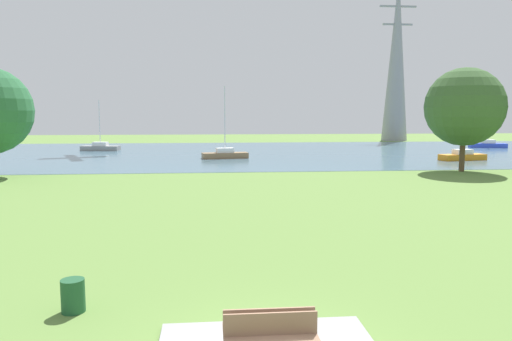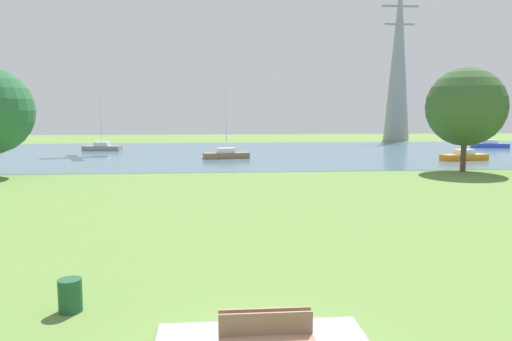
{
  "view_description": "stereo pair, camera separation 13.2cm",
  "coord_description": "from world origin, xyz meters",
  "px_view_note": "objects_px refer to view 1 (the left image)",
  "views": [
    {
      "loc": [
        -1.09,
        -8.86,
        4.74
      ],
      "look_at": [
        1.32,
        17.0,
        1.69
      ],
      "focal_mm": 34.11,
      "sensor_mm": 36.0,
      "label": 1
    },
    {
      "loc": [
        -0.96,
        -8.87,
        4.74
      ],
      "look_at": [
        1.32,
        17.0,
        1.69
      ],
      "focal_mm": 34.11,
      "sensor_mm": 36.0,
      "label": 2
    }
  ],
  "objects_px": {
    "bench_facing_water": "(268,330)",
    "sailboat_orange": "(462,156)",
    "tree_west_far": "(465,107)",
    "sailboat_gray": "(100,147)",
    "litter_bin": "(73,296)",
    "sailboat_brown": "(225,154)",
    "electricity_pylon": "(396,58)",
    "sailboat_blue": "(488,144)"
  },
  "relations": [
    {
      "from": "bench_facing_water",
      "to": "tree_west_far",
      "type": "xyz_separation_m",
      "value": [
        19.47,
        28.9,
        4.79
      ]
    },
    {
      "from": "bench_facing_water",
      "to": "sailboat_gray",
      "type": "height_order",
      "value": "sailboat_gray"
    },
    {
      "from": "sailboat_orange",
      "to": "bench_facing_water",
      "type": "bearing_deg",
      "value": -122.75
    },
    {
      "from": "electricity_pylon",
      "to": "sailboat_gray",
      "type": "bearing_deg",
      "value": -157.1
    },
    {
      "from": "litter_bin",
      "to": "electricity_pylon",
      "type": "bearing_deg",
      "value": 63.6
    },
    {
      "from": "bench_facing_water",
      "to": "tree_west_far",
      "type": "distance_m",
      "value": 35.18
    },
    {
      "from": "bench_facing_water",
      "to": "electricity_pylon",
      "type": "distance_m",
      "value": 81.32
    },
    {
      "from": "sailboat_orange",
      "to": "sailboat_blue",
      "type": "relative_size",
      "value": 0.7
    },
    {
      "from": "bench_facing_water",
      "to": "sailboat_gray",
      "type": "xyz_separation_m",
      "value": [
        -15.14,
        54.36,
        -0.01
      ]
    },
    {
      "from": "bench_facing_water",
      "to": "sailboat_gray",
      "type": "bearing_deg",
      "value": 105.56
    },
    {
      "from": "bench_facing_water",
      "to": "sailboat_orange",
      "type": "bearing_deg",
      "value": 57.25
    },
    {
      "from": "tree_west_far",
      "to": "sailboat_gray",
      "type": "bearing_deg",
      "value": 143.66
    },
    {
      "from": "sailboat_gray",
      "to": "tree_west_far",
      "type": "relative_size",
      "value": 0.76
    },
    {
      "from": "litter_bin",
      "to": "sailboat_gray",
      "type": "relative_size",
      "value": 0.12
    },
    {
      "from": "sailboat_gray",
      "to": "electricity_pylon",
      "type": "height_order",
      "value": "electricity_pylon"
    },
    {
      "from": "sailboat_gray",
      "to": "sailboat_brown",
      "type": "bearing_deg",
      "value": -38.17
    },
    {
      "from": "litter_bin",
      "to": "sailboat_gray",
      "type": "distance_m",
      "value": 53.02
    },
    {
      "from": "sailboat_orange",
      "to": "sailboat_gray",
      "type": "distance_m",
      "value": 42.82
    },
    {
      "from": "sailboat_blue",
      "to": "bench_facing_water",
      "type": "bearing_deg",
      "value": -124.09
    },
    {
      "from": "litter_bin",
      "to": "tree_west_far",
      "type": "height_order",
      "value": "tree_west_far"
    },
    {
      "from": "litter_bin",
      "to": "electricity_pylon",
      "type": "height_order",
      "value": "electricity_pylon"
    },
    {
      "from": "sailboat_brown",
      "to": "sailboat_gray",
      "type": "xyz_separation_m",
      "value": [
        -15.53,
        12.21,
        -0.01
      ]
    },
    {
      "from": "tree_west_far",
      "to": "sailboat_blue",
      "type": "bearing_deg",
      "value": 55.77
    },
    {
      "from": "sailboat_brown",
      "to": "electricity_pylon",
      "type": "bearing_deg",
      "value": 45.98
    },
    {
      "from": "tree_west_far",
      "to": "electricity_pylon",
      "type": "height_order",
      "value": "electricity_pylon"
    },
    {
      "from": "sailboat_orange",
      "to": "electricity_pylon",
      "type": "relative_size",
      "value": 0.19
    },
    {
      "from": "bench_facing_water",
      "to": "sailboat_blue",
      "type": "height_order",
      "value": "sailboat_blue"
    },
    {
      "from": "bench_facing_water",
      "to": "sailboat_blue",
      "type": "xyz_separation_m",
      "value": [
        37.25,
        55.03,
        0.0
      ]
    },
    {
      "from": "sailboat_orange",
      "to": "sailboat_brown",
      "type": "bearing_deg",
      "value": 170.07
    },
    {
      "from": "sailboat_orange",
      "to": "tree_west_far",
      "type": "height_order",
      "value": "tree_west_far"
    },
    {
      "from": "sailboat_brown",
      "to": "tree_west_far",
      "type": "relative_size",
      "value": 0.89
    },
    {
      "from": "sailboat_orange",
      "to": "electricity_pylon",
      "type": "xyz_separation_m",
      "value": [
        6.63,
        35.92,
        13.89
      ]
    },
    {
      "from": "sailboat_gray",
      "to": "electricity_pylon",
      "type": "distance_m",
      "value": 52.02
    },
    {
      "from": "bench_facing_water",
      "to": "sailboat_blue",
      "type": "distance_m",
      "value": 66.45
    },
    {
      "from": "sailboat_blue",
      "to": "sailboat_brown",
      "type": "distance_m",
      "value": 39.04
    },
    {
      "from": "sailboat_blue",
      "to": "tree_west_far",
      "type": "xyz_separation_m",
      "value": [
        -17.78,
        -26.13,
        4.79
      ]
    },
    {
      "from": "sailboat_orange",
      "to": "sailboat_gray",
      "type": "height_order",
      "value": "sailboat_gray"
    },
    {
      "from": "sailboat_brown",
      "to": "tree_west_far",
      "type": "distance_m",
      "value": 23.72
    },
    {
      "from": "bench_facing_water",
      "to": "sailboat_orange",
      "type": "distance_m",
      "value": 45.12
    },
    {
      "from": "sailboat_blue",
      "to": "sailboat_gray",
      "type": "xyz_separation_m",
      "value": [
        -52.39,
        -0.67,
        -0.02
      ]
    },
    {
      "from": "bench_facing_water",
      "to": "sailboat_orange",
      "type": "relative_size",
      "value": 0.34
    },
    {
      "from": "litter_bin",
      "to": "sailboat_blue",
      "type": "relative_size",
      "value": 0.1
    }
  ]
}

